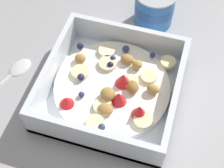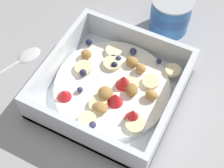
# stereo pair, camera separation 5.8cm
# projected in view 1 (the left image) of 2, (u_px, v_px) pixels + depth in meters

# --- Properties ---
(ground_plane) EXTENTS (2.40, 2.40, 0.00)m
(ground_plane) POSITION_uv_depth(u_px,v_px,m) (102.00, 97.00, 0.60)
(ground_plane) COLOR #9E9EA3
(fruit_bowl) EXTENTS (0.23, 0.23, 0.06)m
(fruit_bowl) POSITION_uv_depth(u_px,v_px,m) (113.00, 88.00, 0.59)
(fruit_bowl) COLOR white
(fruit_bowl) RESTS_ON ground
(spoon) EXTENTS (0.08, 0.17, 0.01)m
(spoon) POSITION_uv_depth(u_px,v_px,m) (9.00, 75.00, 0.62)
(spoon) COLOR silver
(spoon) RESTS_ON ground
(yogurt_cup) EXTENTS (0.08, 0.08, 0.08)m
(yogurt_cup) POSITION_uv_depth(u_px,v_px,m) (154.00, 7.00, 0.68)
(yogurt_cup) COLOR #3370B7
(yogurt_cup) RESTS_ON ground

